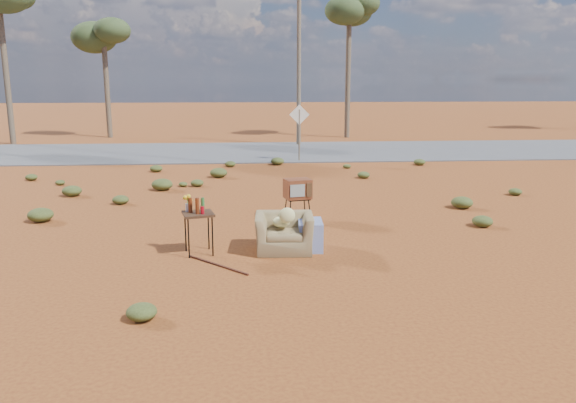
{
  "coord_description": "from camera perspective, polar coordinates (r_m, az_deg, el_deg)",
  "views": [
    {
      "loc": [
        -0.6,
        -9.6,
        3.12
      ],
      "look_at": [
        0.22,
        1.02,
        0.8
      ],
      "focal_mm": 35.0,
      "sensor_mm": 36.0,
      "label": 1
    }
  ],
  "objects": [
    {
      "name": "rusty_bar",
      "position": [
        9.72,
        -7.13,
        -6.41
      ],
      "size": [
        1.05,
        1.09,
        0.04
      ],
      "primitive_type": "cylinder",
      "rotation": [
        0.0,
        1.57,
        -0.8
      ],
      "color": "#502315",
      "rests_on": "ground"
    },
    {
      "name": "eucalyptus_near_left",
      "position": [
        32.54,
        -18.25,
        15.8
      ],
      "size": [
        3.2,
        3.2,
        6.6
      ],
      "color": "brown",
      "rests_on": "ground"
    },
    {
      "name": "utility_pole_center",
      "position": [
        27.24,
        1.11,
        14.45
      ],
      "size": [
        1.4,
        0.2,
        8.0
      ],
      "color": "brown",
      "rests_on": "ground"
    },
    {
      "name": "side_table",
      "position": [
        10.27,
        -9.35,
        -0.98
      ],
      "size": [
        0.64,
        0.64,
        1.07
      ],
      "rotation": [
        0.0,
        0.0,
        0.23
      ],
      "color": "#372414",
      "rests_on": "ground"
    },
    {
      "name": "highway",
      "position": [
        24.8,
        -3.0,
        5.1
      ],
      "size": [
        140.0,
        7.0,
        0.04
      ],
      "primitive_type": "cube",
      "color": "#565659",
      "rests_on": "ground"
    },
    {
      "name": "tv_unit",
      "position": [
        12.73,
        0.98,
        1.25
      ],
      "size": [
        0.66,
        0.57,
        0.92
      ],
      "rotation": [
        0.0,
        0.0,
        0.22
      ],
      "color": "black",
      "rests_on": "ground"
    },
    {
      "name": "armchair",
      "position": [
        10.4,
        0.11,
        -2.69
      ],
      "size": [
        1.28,
        0.8,
        0.92
      ],
      "rotation": [
        0.0,
        0.0,
        -0.05
      ],
      "color": "olive",
      "rests_on": "ground"
    },
    {
      "name": "ground",
      "position": [
        10.11,
        -0.78,
        -5.68
      ],
      "size": [
        140.0,
        140.0,
        0.0
      ],
      "primitive_type": "plane",
      "color": "brown",
      "rests_on": "ground"
    },
    {
      "name": "scrub_patch",
      "position": [
        14.32,
        -5.2,
        0.23
      ],
      "size": [
        17.49,
        8.07,
        0.33
      ],
      "color": "#495525",
      "rests_on": "ground"
    },
    {
      "name": "road_sign",
      "position": [
        21.76,
        1.16,
        8.02
      ],
      "size": [
        0.78,
        0.06,
        2.19
      ],
      "color": "brown",
      "rests_on": "ground"
    },
    {
      "name": "eucalyptus_center",
      "position": [
        31.28,
        6.25,
        18.29
      ],
      "size": [
        3.2,
        3.2,
        7.6
      ],
      "color": "brown",
      "rests_on": "ground"
    }
  ]
}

